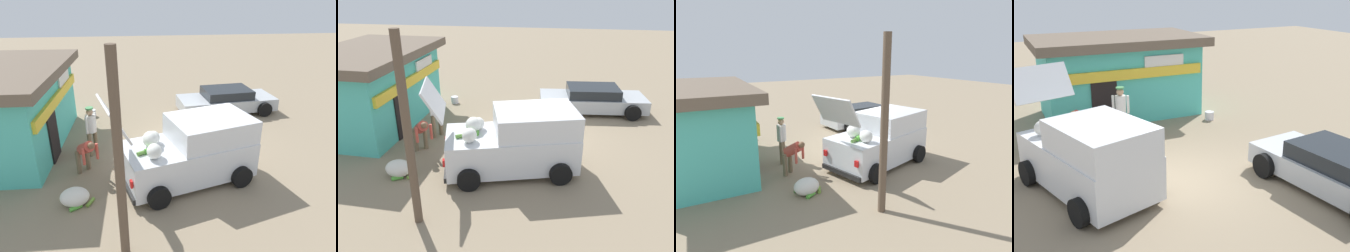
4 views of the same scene
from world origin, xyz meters
The scene contains 9 objects.
ground_plane centered at (0.00, 0.00, 0.00)m, with size 60.00×60.00×0.00m, color gray.
storefront_bar centered at (0.39, 6.44, 1.55)m, with size 6.37×3.98×3.00m.
delivery_van centered at (-2.36, 0.44, 0.96)m, with size 3.00×4.64×2.81m.
parked_sedan centered at (3.03, -2.21, 0.55)m, with size 2.47×4.64×1.14m.
vendor_standing centered at (-0.50, 3.62, 1.01)m, with size 0.51×0.46×1.76m.
customer_bending centered at (-1.79, 3.67, 0.77)m, with size 0.75×0.74×1.23m.
unloaded_banana_pile centered at (-3.33, 3.81, 0.24)m, with size 0.85×0.92×0.51m.
paint_bucket centered at (3.10, 4.09, 0.16)m, with size 0.34×0.34×0.31m, color silver.
utility_pole centered at (-5.17, 2.43, 2.28)m, with size 0.20×0.20×4.56m, color brown.
Camera 1 is at (-10.28, 2.06, 5.35)m, focal length 32.60 mm.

